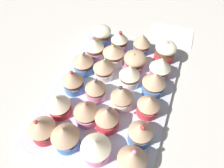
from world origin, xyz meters
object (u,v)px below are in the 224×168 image
object	(u,v)px
cupcake_19	(58,105)
cupcake_20	(73,81)
cupcake_18	(42,128)
cupcake_4	(160,67)
cupcake_21	(83,62)
cupcake_2	(148,105)
cupcake_1	(140,132)
cupcake_0	(132,159)
cupcake_7	(107,118)
cupcake_12	(65,136)
baking_tray	(112,92)
cupcake_22	(95,48)
cupcake_5	(165,51)
cupcake_8	(122,97)
cupcake_10	(135,61)
cupcake_13	(86,111)
cupcake_11	(142,43)
cupcake_17	(119,40)
napkin	(172,35)
cupcake_15	(104,68)
cupcake_9	(130,75)
cupcake_3	(154,82)
cupcake_6	(96,148)
cupcake_23	(102,35)
cupcake_16	(114,53)

from	to	relation	value
cupcake_19	cupcake_20	xyz separation A→B (cm)	(7.83, -0.04, 0.35)
cupcake_18	cupcake_4	bearing A→B (deg)	-37.12
cupcake_20	cupcake_21	xyz separation A→B (cm)	(7.29, 0.47, -0.18)
cupcake_2	cupcake_1	bearing A→B (deg)	-179.26
cupcake_0	cupcake_2	distance (cm)	14.14
cupcake_7	cupcake_12	size ratio (longest dim) A/B	1.01
baking_tray	cupcake_22	size ratio (longest dim) A/B	6.17
cupcake_2	cupcake_4	world-z (taller)	cupcake_4
cupcake_5	cupcake_8	xyz separation A→B (cm)	(-20.70, 6.84, 0.37)
cupcake_10	cupcake_13	xyz separation A→B (cm)	(-20.64, 6.04, 0.56)
cupcake_11	cupcake_12	distance (cm)	36.86
cupcake_17	cupcake_4	bearing A→B (deg)	-115.29
baking_tray	cupcake_19	bearing A→B (deg)	137.72
cupcake_11	cupcake_21	size ratio (longest dim) A/B	0.98
cupcake_5	napkin	distance (cm)	14.81
cupcake_10	cupcake_22	xyz separation A→B (cm)	(0.74, 12.96, 0.38)
cupcake_4	napkin	xyz separation A→B (cm)	(21.40, -0.48, -4.72)
cupcake_4	cupcake_21	distance (cm)	22.09
cupcake_15	cupcake_17	bearing A→B (deg)	-1.50
cupcake_9	cupcake_18	size ratio (longest dim) A/B	1.01
cupcake_10	cupcake_15	xyz separation A→B (cm)	(-5.91, 7.42, 0.35)
cupcake_3	cupcake_6	size ratio (longest dim) A/B	1.05
cupcake_22	cupcake_23	distance (cm)	6.81
cupcake_9	cupcake_18	distance (cm)	26.20
cupcake_6	cupcake_21	distance (cm)	25.98
cupcake_1	cupcake_11	world-z (taller)	cupcake_1
cupcake_5	cupcake_9	distance (cm)	14.86
cupcake_9	cupcake_21	xyz separation A→B (cm)	(-0.06, 14.10, -0.06)
cupcake_2	cupcake_10	distance (cm)	15.48
cupcake_12	cupcake_18	bearing A→B (deg)	90.32
cupcake_2	cupcake_6	distance (cm)	16.60
cupcake_1	cupcake_18	xyz separation A→B (cm)	(-6.86, 21.31, -0.14)
cupcake_6	cupcake_22	world-z (taller)	cupcake_22
cupcake_12	cupcake_17	xyz separation A→B (cm)	(34.81, -0.52, -0.35)
cupcake_3	cupcake_4	world-z (taller)	cupcake_3
cupcake_12	cupcake_8	bearing A→B (deg)	-29.78
cupcake_0	cupcake_2	world-z (taller)	cupcake_0
cupcake_15	cupcake_16	xyz separation A→B (cm)	(6.44, -0.63, 0.07)
cupcake_9	cupcake_2	bearing A→B (deg)	-136.16
cupcake_2	cupcake_23	distance (cm)	29.74
cupcake_19	cupcake_0	bearing A→B (deg)	-107.23
cupcake_16	cupcake_20	size ratio (longest dim) A/B	0.93
cupcake_15	cupcake_8	bearing A→B (deg)	-133.69
cupcake_11	cupcake_15	bearing A→B (deg)	152.17
cupcake_15	cupcake_3	bearing A→B (deg)	-91.26
cupcake_5	cupcake_8	world-z (taller)	cupcake_8
cupcake_9	cupcake_13	xyz separation A→B (cm)	(-14.71, 6.34, 0.08)
cupcake_12	cupcake_21	world-z (taller)	cupcake_12
cupcake_0	cupcake_8	xyz separation A→B (cm)	(14.00, 7.03, -0.08)
cupcake_8	cupcake_0	bearing A→B (deg)	-153.36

